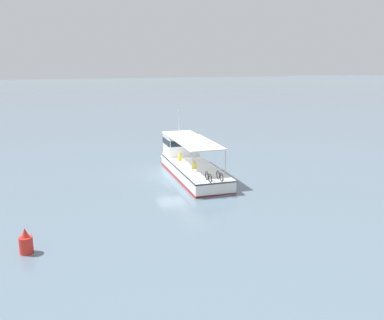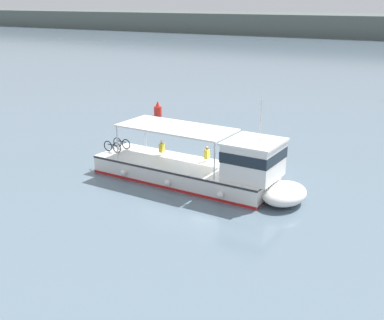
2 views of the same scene
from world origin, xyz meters
name	(u,v)px [view 1 (image 1 of 2)]	position (x,y,z in m)	size (l,w,h in m)	color
ground_plane	(172,175)	(0.00, 0.00, 0.00)	(400.00, 400.00, 0.00)	slate
ferry_main	(189,162)	(0.25, -1.67, 1.01)	(12.94, 3.89, 5.32)	white
channel_buoy	(26,243)	(-11.79, 11.44, 0.57)	(0.70, 0.70, 1.40)	red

